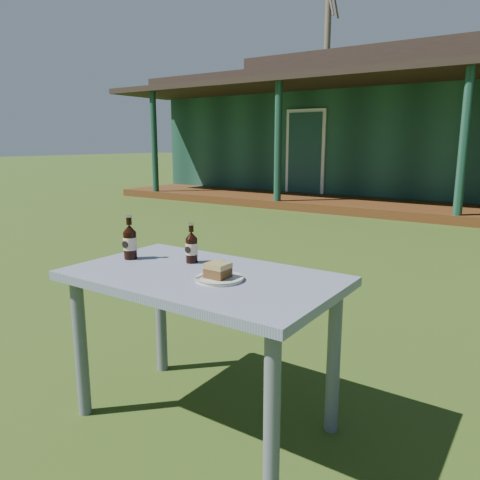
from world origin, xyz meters
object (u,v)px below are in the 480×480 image
Objects in this scene: cafe_table at (202,296)px; cola_bottle_near at (192,247)px; cola_bottle_far at (130,241)px; plate at (220,278)px; cake_slice at (218,270)px.

cola_bottle_near is at bearing 141.97° from cafe_table.
cola_bottle_near reaches higher than cafe_table.
cola_bottle_near is 0.88× the size of cola_bottle_far.
plate is 0.04m from cake_slice.
plate is at bearing 79.67° from cake_slice.
cafe_table is 6.23× the size of cola_bottle_near.
plate is at bearing -29.35° from cola_bottle_near.
cafe_table is 13.04× the size of cake_slice.
cola_bottle_near is (-0.28, 0.16, 0.07)m from plate.
plate reaches higher than cafe_table.
cola_bottle_far is at bearing 174.47° from cake_slice.
cafe_table is 0.50m from cola_bottle_far.
cola_bottle_far reaches higher than cola_bottle_near.
cafe_table is at bearing -38.03° from cola_bottle_near.
cake_slice is at bearing -5.53° from cola_bottle_far.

